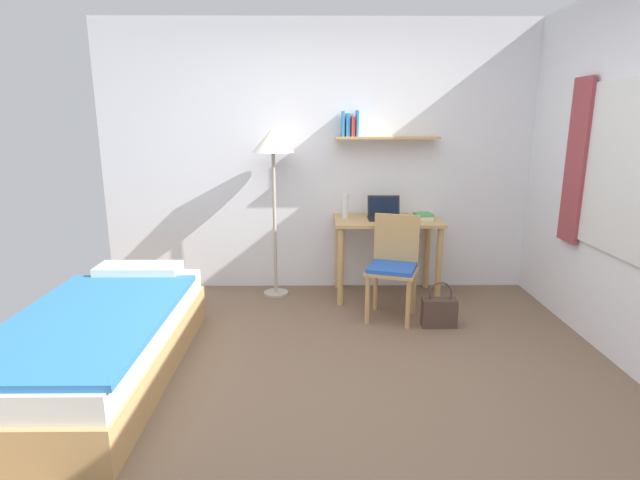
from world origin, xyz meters
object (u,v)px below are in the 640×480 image
desk (387,234)px  handbag (439,311)px  water_bottle (345,206)px  standing_lamp (273,150)px  laptop (384,213)px  bed (101,342)px  book_stack (423,216)px  desk_chair (393,263)px

desk → handbag: bearing=-65.3°
desk → water_bottle: water_bottle is taller
standing_lamp → laptop: standing_lamp is taller
bed → book_stack: size_ratio=10.21×
laptop → handbag: bearing=-64.2°
desk_chair → water_bottle: water_bottle is taller
desk_chair → laptop: 0.63m
desk_chair → bed: bearing=-153.9°
desk → handbag: (0.35, -0.75, -0.48)m
desk_chair → standing_lamp: (-1.06, 0.56, 0.92)m
desk → handbag: size_ratio=2.57×
laptop → water_bottle: water_bottle is taller
desk_chair → handbag: bearing=-33.4°
desk → book_stack: 0.38m
laptop → handbag: 1.10m
desk → standing_lamp: size_ratio=0.62×
bed → laptop: 2.67m
bed → laptop: size_ratio=6.65×
bed → desk_chair: bearing=26.1°
desk_chair → book_stack: desk_chair is taller
laptop → book_stack: (0.37, -0.01, -0.03)m
desk_chair → standing_lamp: standing_lamp is taller
water_bottle → desk_chair: bearing=-56.7°
desk → laptop: bearing=143.0°
bed → water_bottle: size_ratio=8.85×
laptop → bed: bearing=-143.0°
standing_lamp → handbag: (1.41, -0.79, -1.28)m
standing_lamp → book_stack: 1.54m
desk_chair → handbag: size_ratio=2.28×
water_bottle → bed: bearing=-136.7°
standing_lamp → book_stack: bearing=-1.2°
standing_lamp → water_bottle: (0.67, 0.03, -0.53)m
water_bottle → book_stack: (0.74, -0.06, -0.09)m
desk_chair → book_stack: 0.71m
desk_chair → book_stack: size_ratio=4.38×
bed → handbag: bearing=17.9°
laptop → book_stack: 0.37m
desk_chair → book_stack: bearing=56.2°
standing_lamp → laptop: size_ratio=5.18×
standing_lamp → water_bottle: size_ratio=6.89×
bed → water_bottle: 2.44m
desk_chair → water_bottle: 0.80m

